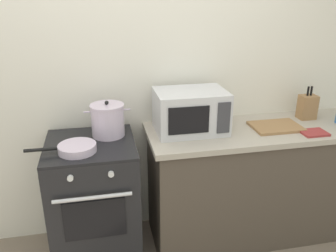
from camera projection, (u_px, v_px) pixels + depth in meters
back_wall at (173, 77)px, 2.69m from camera, size 4.40×0.10×2.50m
lower_cabinet_right at (255, 184)px, 2.78m from camera, size 1.64×0.56×0.88m
countertop_right at (261, 130)px, 2.62m from camera, size 1.70×0.60×0.04m
stove at (95, 201)px, 2.52m from camera, size 0.60×0.64×0.92m
stock_pot at (108, 120)px, 2.44m from camera, size 0.32×0.23×0.26m
frying_pan at (76, 148)px, 2.22m from camera, size 0.44×0.24×0.05m
microwave at (190, 111)px, 2.51m from camera, size 0.50×0.37×0.30m
cutting_board at (276, 127)px, 2.61m from camera, size 0.36×0.26×0.02m
knife_block at (307, 107)px, 2.77m from camera, size 0.13×0.10×0.26m
oven_mitt at (314, 133)px, 2.50m from camera, size 0.18×0.14×0.02m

